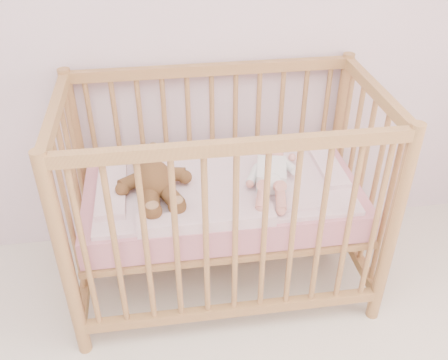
{
  "coord_description": "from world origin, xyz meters",
  "views": [
    {
      "loc": [
        0.01,
        -0.19,
        1.82
      ],
      "look_at": [
        0.27,
        1.55,
        0.62
      ],
      "focal_mm": 40.0,
      "sensor_mm": 36.0,
      "label": 1
    }
  ],
  "objects": [
    {
      "name": "crib",
      "position": [
        0.27,
        1.6,
        0.5
      ],
      "size": [
        1.36,
        0.76,
        1.0
      ],
      "primitive_type": null,
      "color": "tan",
      "rests_on": "floor"
    },
    {
      "name": "mattress",
      "position": [
        0.27,
        1.6,
        0.49
      ],
      "size": [
        1.22,
        0.62,
        0.13
      ],
      "primitive_type": "cube",
      "color": "#D58590",
      "rests_on": "crib"
    },
    {
      "name": "blanket",
      "position": [
        0.27,
        1.6,
        0.56
      ],
      "size": [
        1.1,
        0.58,
        0.06
      ],
      "primitive_type": null,
      "color": "pink",
      "rests_on": "mattress"
    },
    {
      "name": "baby",
      "position": [
        0.48,
        1.58,
        0.64
      ],
      "size": [
        0.34,
        0.53,
        0.12
      ],
      "primitive_type": null,
      "rotation": [
        0.0,
        0.0,
        -0.23
      ],
      "color": "white",
      "rests_on": "blanket"
    },
    {
      "name": "teddy_bear",
      "position": [
        -0.03,
        1.58,
        0.65
      ],
      "size": [
        0.43,
        0.55,
        0.14
      ],
      "primitive_type": null,
      "rotation": [
        0.0,
        0.0,
        0.19
      ],
      "color": "brown",
      "rests_on": "blanket"
    }
  ]
}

